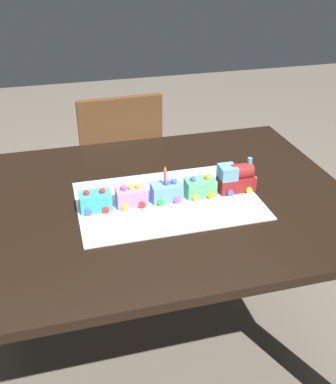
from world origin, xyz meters
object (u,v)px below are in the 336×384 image
(cake_car_flatbed_mint_green, at_px, (200,187))
(birthday_candle, at_px, (165,174))
(chair, at_px, (119,163))
(cake_car_caboose_lavender, at_px, (131,196))
(cake_car_hopper_turquoise, at_px, (95,201))
(cake_car_gondola_sky_blue, at_px, (167,191))
(cake_locomotive, at_px, (236,178))
(dining_table, at_px, (146,225))

(cake_car_flatbed_mint_green, xyz_separation_m, birthday_candle, (0.12, -0.00, 0.07))
(chair, xyz_separation_m, cake_car_caboose_lavender, (0.09, 0.86, 0.30))
(cake_car_hopper_turquoise, bearing_deg, birthday_candle, -180.00)
(cake_car_gondola_sky_blue, bearing_deg, cake_car_caboose_lavender, 0.00)
(cake_car_caboose_lavender, height_order, cake_car_hopper_turquoise, same)
(cake_locomotive, distance_m, cake_car_gondola_sky_blue, 0.25)
(cake_car_flatbed_mint_green, relative_size, cake_car_caboose_lavender, 1.00)
(cake_car_gondola_sky_blue, distance_m, cake_car_hopper_turquoise, 0.24)
(cake_car_flatbed_mint_green, bearing_deg, cake_car_hopper_turquoise, 0.00)
(cake_car_flatbed_mint_green, height_order, cake_car_gondola_sky_blue, same)
(birthday_candle, bearing_deg, cake_car_flatbed_mint_green, 180.00)
(chair, distance_m, cake_locomotive, 0.96)
(dining_table, xyz_separation_m, chair, (-0.04, -0.83, -0.16))
(cake_locomotive, xyz_separation_m, cake_car_hopper_turquoise, (0.48, 0.00, -0.02))
(cake_car_caboose_lavender, relative_size, birthday_candle, 1.98)
(birthday_candle, bearing_deg, chair, -88.16)
(chair, bearing_deg, cake_locomotive, 105.59)
(chair, height_order, cake_car_gondola_sky_blue, chair)
(cake_car_flatbed_mint_green, height_order, cake_car_hopper_turquoise, same)
(cake_locomotive, relative_size, cake_car_flatbed_mint_green, 1.40)
(cake_locomotive, xyz_separation_m, cake_car_caboose_lavender, (0.36, 0.00, -0.02))
(dining_table, height_order, cake_car_flatbed_mint_green, cake_car_flatbed_mint_green)
(cake_car_flatbed_mint_green, relative_size, cake_car_gondola_sky_blue, 1.00)
(cake_car_caboose_lavender, bearing_deg, cake_car_flatbed_mint_green, 180.00)
(chair, relative_size, cake_locomotive, 6.14)
(cake_car_flatbed_mint_green, xyz_separation_m, cake_car_caboose_lavender, (0.24, 0.00, 0.00))
(chair, xyz_separation_m, cake_car_flatbed_mint_green, (-0.15, 0.86, 0.30))
(chair, bearing_deg, birthday_candle, 89.44)
(chair, relative_size, birthday_candle, 16.99)
(cake_car_flatbed_mint_green, bearing_deg, dining_table, -7.58)
(dining_table, xyz_separation_m, cake_car_caboose_lavender, (0.05, 0.02, 0.14))
(dining_table, relative_size, cake_car_flatbed_mint_green, 14.00)
(dining_table, distance_m, chair, 0.85)
(cake_car_hopper_turquoise, distance_m, birthday_candle, 0.24)
(dining_table, bearing_deg, birthday_candle, 158.94)
(chair, height_order, cake_car_hopper_turquoise, chair)
(chair, distance_m, cake_car_flatbed_mint_green, 0.92)
(chair, bearing_deg, dining_table, 85.06)
(cake_car_hopper_turquoise, bearing_deg, cake_locomotive, -180.00)
(cake_car_gondola_sky_blue, xyz_separation_m, birthday_candle, (0.00, -0.00, 0.07))
(cake_car_flatbed_mint_green, distance_m, birthday_candle, 0.14)
(cake_car_gondola_sky_blue, height_order, birthday_candle, birthday_candle)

